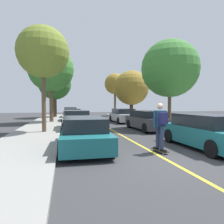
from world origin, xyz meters
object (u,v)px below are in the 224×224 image
street_tree_right_near (131,88)px  skateboard (160,150)px  skateboarder (160,123)px  parked_car_left_near (76,120)px  parked_car_left_far (72,115)px  street_tree_left_far (55,84)px  parked_car_left_farthest (70,113)px  street_tree_right_far (115,84)px  street_tree_left_nearest (43,52)px  street_tree_right_nearest (170,69)px  parked_car_right_near (147,120)px  parked_car_right_far (123,116)px  street_tree_left_near (51,69)px  parked_car_left_nearest (84,133)px  fire_hydrant (176,124)px  parked_car_right_nearest (206,131)px

street_tree_right_near → skateboard: 16.75m
skateboarder → parked_car_left_near: bearing=110.1°
parked_car_left_far → street_tree_left_far: street_tree_left_far is taller
parked_car_left_farthest → street_tree_right_far: (7.02, 2.96, 4.32)m
street_tree_left_nearest → street_tree_right_far: street_tree_right_far is taller
street_tree_right_nearest → parked_car_right_near: bearing=-166.1°
skateboarder → street_tree_left_far: bearing=102.7°
parked_car_left_far → street_tree_left_far: (-2.02, 6.52, 3.93)m
parked_car_right_far → skateboard: parked_car_right_far is taller
parked_car_left_far → street_tree_left_nearest: (-2.02, -8.53, 4.34)m
street_tree_right_far → street_tree_right_nearest: bearing=-90.0°
parked_car_left_far → skateboard: size_ratio=5.05×
parked_car_left_farthest → street_tree_left_near: (-2.02, -7.33, 4.54)m
parked_car_left_far → street_tree_left_far: 7.88m
street_tree_left_far → skateboarder: (4.76, -21.15, -3.48)m
parked_car_right_far → street_tree_left_nearest: (-7.02, -6.39, 4.33)m
street_tree_left_nearest → street_tree_left_far: street_tree_left_far is taller
parked_car_left_near → street_tree_right_far: size_ratio=0.62×
parked_car_left_near → street_tree_left_far: 14.33m
street_tree_left_far → street_tree_right_nearest: 16.87m
parked_car_left_nearest → street_tree_right_nearest: street_tree_right_nearest is taller
parked_car_left_farthest → parked_car_right_near: (5.00, -14.38, -0.01)m
parked_car_right_near → street_tree_right_near: bearing=77.9°
parked_car_left_near → skateboard: parked_car_left_near is taller
parked_car_right_near → street_tree_right_far: 17.99m
parked_car_right_far → fire_hydrant: size_ratio=6.42×
street_tree_right_far → parked_car_right_near: bearing=-96.6°
parked_car_right_far → street_tree_left_far: bearing=129.0°
parked_car_left_nearest → skateboard: bearing=-24.1°
street_tree_left_far → skateboard: street_tree_left_far is taller
parked_car_left_nearest → parked_car_left_farthest: parked_car_left_farthest is taller
street_tree_right_nearest → street_tree_right_near: street_tree_right_nearest is taller
street_tree_right_near → skateboarder: 16.58m
parked_car_right_far → street_tree_left_nearest: street_tree_left_nearest is taller
street_tree_left_nearest → street_tree_right_near: (9.04, 9.70, -1.24)m
parked_car_left_far → skateboarder: skateboarder is taller
street_tree_left_nearest → skateboard: 9.15m
parked_car_left_far → skateboarder: size_ratio=2.46×
parked_car_left_farthest → skateboarder: 20.98m
parked_car_left_nearest → street_tree_right_nearest: (7.02, 5.65, 3.88)m
parked_car_left_farthest → street_tree_left_nearest: street_tree_left_nearest is taller
fire_hydrant → skateboard: bearing=-126.5°
parked_car_right_nearest → street_tree_left_near: street_tree_left_near is taller
parked_car_right_far → skateboard: (-2.26, -12.46, -0.60)m
parked_car_right_far → street_tree_right_near: 4.95m
street_tree_left_near → parked_car_left_far: bearing=30.0°
street_tree_right_nearest → skateboarder: 8.81m
parked_car_left_nearest → skateboarder: skateboarder is taller
parked_car_left_nearest → fire_hydrant: (6.50, 3.86, -0.16)m
street_tree_left_near → street_tree_right_near: (9.04, 2.34, -1.46)m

